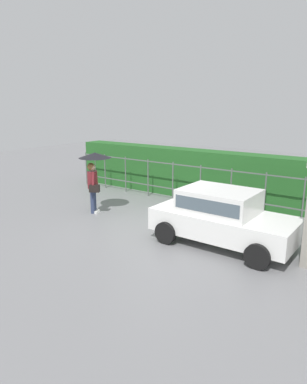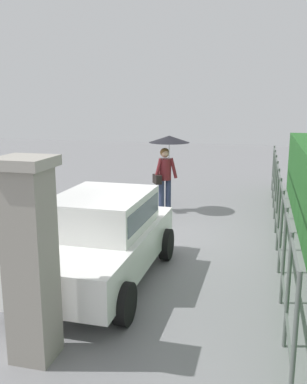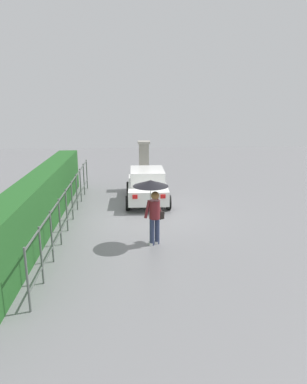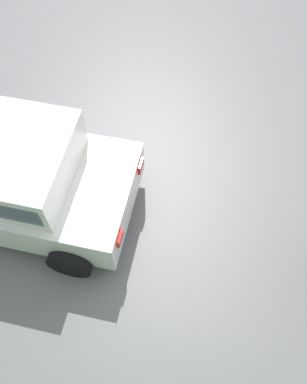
{
  "view_description": "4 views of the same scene",
  "coord_description": "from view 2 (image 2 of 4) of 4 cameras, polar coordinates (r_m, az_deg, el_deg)",
  "views": [
    {
      "loc": [
        5.96,
        -8.03,
        3.6
      ],
      "look_at": [
        0.1,
        0.06,
        1.09
      ],
      "focal_mm": 32.48,
      "sensor_mm": 36.0,
      "label": 1
    },
    {
      "loc": [
        8.72,
        2.56,
        3.05
      ],
      "look_at": [
        -0.19,
        0.29,
        1.01
      ],
      "focal_mm": 39.9,
      "sensor_mm": 36.0,
      "label": 2
    },
    {
      "loc": [
        -12.53,
        0.77,
        4.41
      ],
      "look_at": [
        0.28,
        -0.12,
        0.98
      ],
      "focal_mm": 32.43,
      "sensor_mm": 36.0,
      "label": 3
    },
    {
      "loc": [
        -0.32,
        2.56,
        5.41
      ],
      "look_at": [
        0.2,
        0.09,
        1.13
      ],
      "focal_mm": 38.89,
      "sensor_mm": 36.0,
      "label": 4
    }
  ],
  "objects": [
    {
      "name": "ground_plane",
      "position": [
        9.59,
        -1.94,
        -6.04
      ],
      "size": [
        40.0,
        40.0,
        0.0
      ],
      "primitive_type": "plane",
      "color": "slate"
    },
    {
      "name": "car",
      "position": [
        7.24,
        -6.94,
        -5.64
      ],
      "size": [
        3.75,
        1.89,
        1.48
      ],
      "rotation": [
        0.0,
        0.0,
        -0.01
      ],
      "color": "white",
      "rests_on": "ground"
    },
    {
      "name": "pedestrian",
      "position": [
        11.48,
        1.84,
        5.06
      ],
      "size": [
        1.09,
        1.09,
        2.06
      ],
      "rotation": [
        0.0,
        0.0,
        0.56
      ],
      "color": "#2D3856",
      "rests_on": "ground"
    },
    {
      "name": "gate_pillar",
      "position": [
        5.12,
        -16.1,
        -8.64
      ],
      "size": [
        0.6,
        0.6,
        2.42
      ],
      "color": "gray",
      "rests_on": "ground"
    },
    {
      "name": "fence_section",
      "position": [
        9.48,
        16.31,
        -1.56
      ],
      "size": [
        10.75,
        0.05,
        1.5
      ],
      "color": "#59605B",
      "rests_on": "ground"
    }
  ]
}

